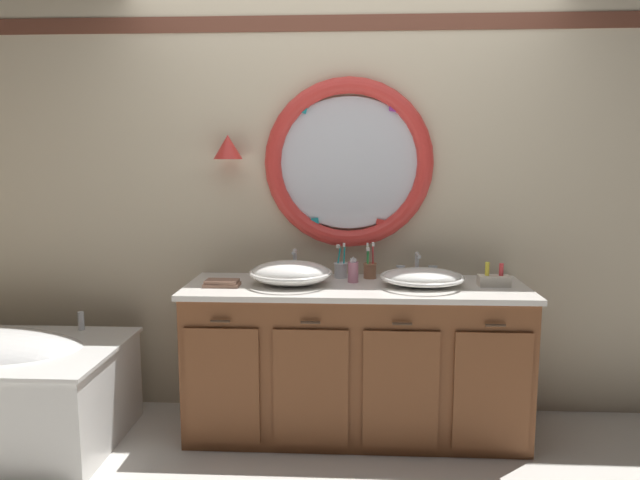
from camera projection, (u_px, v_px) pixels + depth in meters
name	position (u px, v px, depth m)	size (l,w,h in m)	color
ground_plane	(340.00, 450.00, 3.10)	(14.00, 14.00, 0.00)	silver
back_wall_assembly	(343.00, 197.00, 3.49)	(6.40, 0.26, 2.60)	beige
vanity_counter	(355.00, 358.00, 3.28)	(1.89, 0.65, 0.85)	brown
sink_basin_left	(291.00, 273.00, 3.20)	(0.46, 0.46, 0.14)	white
sink_basin_right	(422.00, 277.00, 3.17)	(0.46, 0.46, 0.10)	white
faucet_set_left	(295.00, 266.00, 3.45)	(0.24, 0.12, 0.17)	silver
faucet_set_right	(417.00, 267.00, 3.41)	(0.24, 0.14, 0.15)	silver
toothbrush_holder_left	(341.00, 269.00, 3.40)	(0.08, 0.08, 0.21)	silver
toothbrush_holder_right	(370.00, 269.00, 3.39)	(0.08, 0.08, 0.21)	#996647
soap_dispenser	(353.00, 271.00, 3.28)	(0.06, 0.07, 0.15)	pink
folded_hand_towel	(222.00, 283.00, 3.18)	(0.19, 0.12, 0.04)	#936B56
toiletry_basket	(494.00, 280.00, 3.18)	(0.17, 0.09, 0.13)	beige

